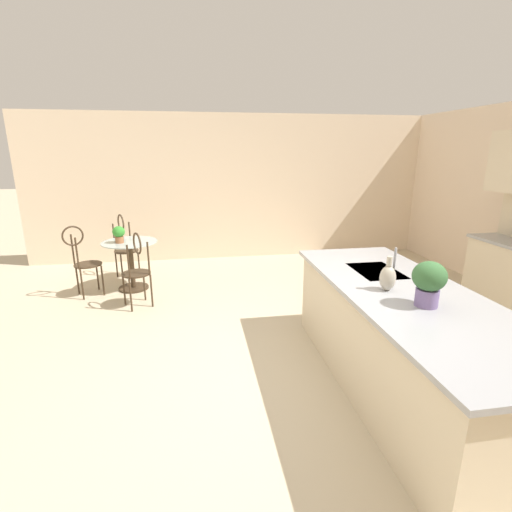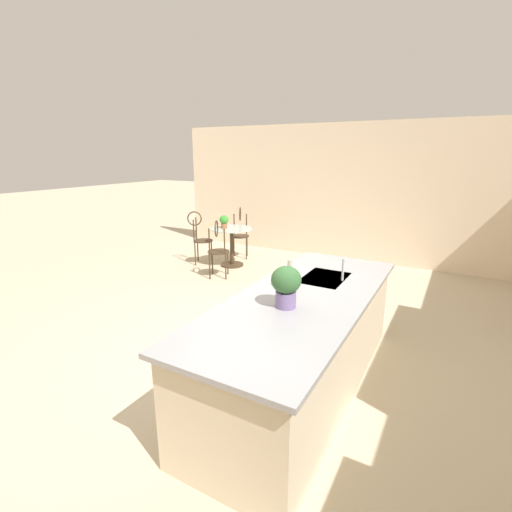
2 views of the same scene
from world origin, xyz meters
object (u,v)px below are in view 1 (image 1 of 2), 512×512
Objects in this scene: chair_toward_desk at (137,266)px; potted_plant_on_table at (119,233)px; bistro_table at (131,261)px; chair_by_island at (83,258)px; potted_plant_counter_near at (429,281)px; vase_on_counter at (388,277)px; chair_near_window at (125,243)px.

chair_toward_desk reaches higher than potted_plant_on_table.
bistro_table is at bearing 115.09° from potted_plant_on_table.
potted_plant_on_table is (-0.12, 0.50, 0.31)m from chair_by_island.
potted_plant_on_table is at bearing 103.36° from chair_by_island.
chair_toward_desk is at bearing 14.71° from bistro_table.
bistro_table is 3.25× the size of potted_plant_on_table.
chair_by_island is 4.24× the size of potted_plant_on_table.
chair_toward_desk is at bearing 55.61° from chair_by_island.
potted_plant_on_table is at bearing -139.21° from potted_plant_counter_near.
chair_toward_desk is (0.74, 0.19, 0.13)m from bistro_table.
potted_plant_on_table is 3.89m from vase_on_counter.
potted_plant_on_table is at bearing -137.25° from vase_on_counter.
chair_toward_desk is at bearing -135.94° from potted_plant_counter_near.
vase_on_counter is at bearing 40.77° from bistro_table.
bistro_table is at bearing -139.23° from vase_on_counter.
bistro_table is 0.65m from chair_near_window.
potted_plant_counter_near reaches higher than potted_plant_on_table.
potted_plant_counter_near is (3.87, 2.83, 0.54)m from chair_near_window.
potted_plant_on_table reaches higher than bistro_table.
chair_near_window and chair_toward_desk have the same top height.
chair_near_window is 1.00× the size of chair_by_island.
chair_near_window is 0.74m from potted_plant_on_table.
potted_plant_counter_near reaches higher than chair_near_window.
chair_near_window is 4.82m from potted_plant_counter_near.
chair_near_window and chair_by_island have the same top height.
chair_near_window is 3.05× the size of potted_plant_counter_near.
bistro_table is 0.77× the size of chair_toward_desk.
vase_on_counter is (2.85, 2.64, 0.15)m from potted_plant_on_table.
bistro_table is at bearing 105.87° from chair_by_island.
chair_by_island is (0.79, -0.44, 0.00)m from chair_near_window.
potted_plant_on_table is (0.67, 0.06, 0.31)m from chair_near_window.
chair_by_island is 3.62× the size of vase_on_counter.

